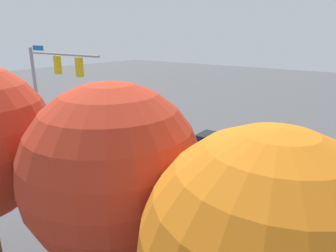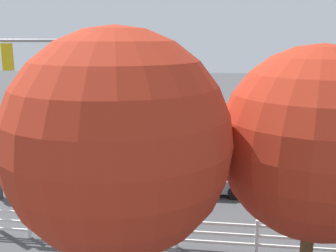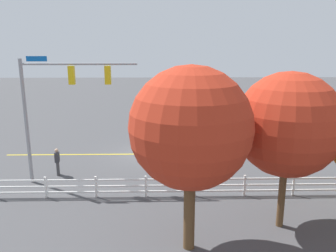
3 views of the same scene
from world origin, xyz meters
name	(u,v)px [view 1 (image 1 of 3)]	position (x,y,z in m)	size (l,w,h in m)	color
ground_plane	(164,156)	(0.00, 0.00, 0.00)	(120.00, 120.00, 0.00)	#444447
lane_center_stripe	(217,171)	(-4.00, 0.00, 0.00)	(28.00, 0.16, 0.01)	gold
signal_assembly	(51,84)	(4.53, 4.96, 5.02)	(6.37, 0.38, 7.20)	gray
car_1	(192,170)	(-3.42, 1.87, 0.63)	(4.76, 2.01, 1.29)	slate
car_2	(211,146)	(-2.48, -1.91, 0.72)	(4.24, 2.05, 1.51)	slate
pedestrian	(67,143)	(5.11, 3.93, 0.93)	(0.32, 0.44, 1.69)	#3F3F42
white_rail_fence	(117,210)	(-3.00, 7.07, 0.60)	(26.10, 0.10, 1.15)	white
tree_1	(114,171)	(-6.42, 10.11, 4.58)	(4.37, 4.37, 6.77)	brown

